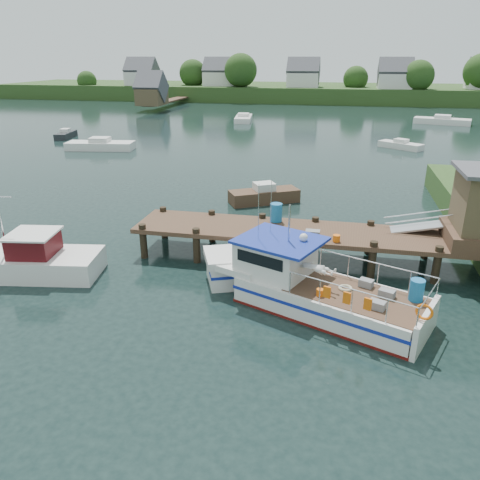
% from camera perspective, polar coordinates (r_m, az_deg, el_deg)
% --- Properties ---
extents(ground_plane, '(160.00, 160.00, 0.00)m').
position_cam_1_polar(ground_plane, '(21.54, 3.43, -1.99)').
color(ground_plane, black).
extents(far_shore, '(140.00, 42.55, 9.22)m').
position_cam_1_polar(far_shore, '(102.17, 10.83, 17.54)').
color(far_shore, '#2C481D').
rests_on(far_shore, ground).
extents(dock, '(16.60, 3.00, 4.78)m').
position_cam_1_polar(dock, '(20.89, 21.53, 2.33)').
color(dock, '#493222').
rests_on(dock, ground).
extents(lobster_boat, '(8.91, 5.47, 4.43)m').
position_cam_1_polar(lobster_boat, '(17.32, 7.54, -5.36)').
color(lobster_boat, silver).
rests_on(lobster_boat, ground).
extents(work_boat, '(7.46, 3.21, 3.90)m').
position_cam_1_polar(work_boat, '(21.64, -25.48, -2.27)').
color(work_boat, silver).
rests_on(work_boat, ground).
extents(moored_rowboat, '(4.48, 3.42, 1.26)m').
position_cam_1_polar(moored_rowboat, '(29.39, 2.95, 5.48)').
color(moored_rowboat, '#493222').
rests_on(moored_rowboat, ground).
extents(moored_far, '(7.52, 4.16, 1.21)m').
position_cam_1_polar(moored_far, '(70.39, 23.41, 13.20)').
color(moored_far, silver).
rests_on(moored_far, ground).
extents(moored_a, '(6.72, 3.15, 1.19)m').
position_cam_1_polar(moored_a, '(48.65, -16.65, 11.03)').
color(moored_a, silver).
rests_on(moored_a, ground).
extents(moored_b, '(4.35, 3.67, 0.95)m').
position_cam_1_polar(moored_b, '(49.88, 19.00, 10.90)').
color(moored_b, silver).
rests_on(moored_b, ground).
extents(moored_d, '(3.00, 6.62, 1.09)m').
position_cam_1_polar(moored_d, '(67.98, 0.42, 14.63)').
color(moored_d, silver).
rests_on(moored_d, ground).
extents(moored_e, '(1.92, 3.94, 1.04)m').
position_cam_1_polar(moored_e, '(56.95, -20.47, 11.95)').
color(moored_e, black).
rests_on(moored_e, ground).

